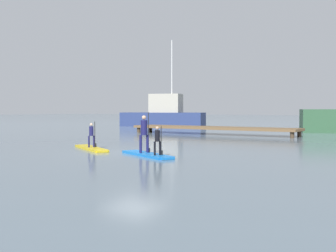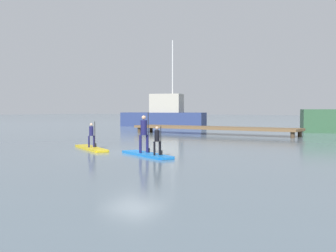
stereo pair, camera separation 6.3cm
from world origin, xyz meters
name	(u,v)px [view 1 (the left image)]	position (x,y,z in m)	size (l,w,h in m)	color
ground_plane	(134,152)	(0.00, 0.00, 0.00)	(240.00, 240.00, 0.00)	slate
paddleboard_near	(91,148)	(-2.59, 0.10, 0.05)	(3.40, 2.34, 0.10)	gold
paddler_child_solo	(92,134)	(-2.57, 0.10, 0.74)	(0.28, 0.36, 1.22)	#19194C
paddleboard_far	(148,155)	(1.29, -0.75, 0.05)	(3.28, 2.07, 0.10)	blue
paddler_adult	(144,131)	(1.01, -0.61, 0.99)	(0.37, 0.45, 1.68)	#19194C
paddler_child_front	(158,139)	(2.01, -1.10, 0.74)	(0.27, 0.37, 1.15)	black
fishing_boat_green_midground	(164,115)	(-14.48, 24.57, 1.28)	(9.61, 5.22, 9.45)	navy
floating_dock	(212,128)	(-3.14, 13.96, 0.49)	(13.18, 2.29, 0.58)	brown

